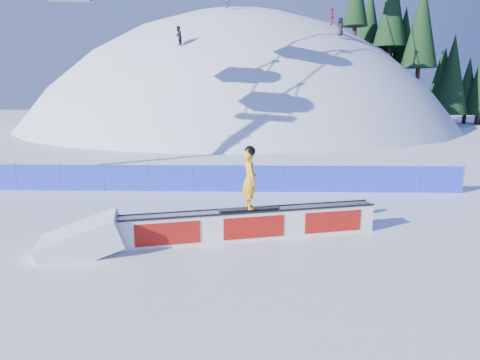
{
  "coord_description": "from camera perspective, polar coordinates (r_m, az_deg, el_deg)",
  "views": [
    {
      "loc": [
        1.62,
        -14.16,
        4.53
      ],
      "look_at": [
        1.25,
        0.26,
        1.45
      ],
      "focal_mm": 32.0,
      "sensor_mm": 36.0,
      "label": 1
    }
  ],
  "objects": [
    {
      "name": "ground",
      "position": [
        14.96,
        -4.84,
        -5.61
      ],
      "size": [
        160.0,
        160.0,
        0.0
      ],
      "primitive_type": "plane",
      "color": "white",
      "rests_on": "ground"
    },
    {
      "name": "snow_hill",
      "position": [
        60.54,
        -0.19,
        -9.78
      ],
      "size": [
        64.0,
        64.0,
        64.0
      ],
      "color": "white",
      "rests_on": "ground"
    },
    {
      "name": "snow_ramp",
      "position": [
        13.07,
        -20.18,
        -9.0
      ],
      "size": [
        2.68,
        2.03,
        1.49
      ],
      "primitive_type": null,
      "rotation": [
        0.0,
        -0.31,
        0.25
      ],
      "color": "white",
      "rests_on": "ground"
    },
    {
      "name": "rail_box",
      "position": [
        13.17,
        1.6,
        -5.9
      ],
      "size": [
        7.8,
        2.5,
        0.95
      ],
      "rotation": [
        0.0,
        0.0,
        0.25
      ],
      "color": "white",
      "rests_on": "ground"
    },
    {
      "name": "safety_fence",
      "position": [
        19.14,
        -3.42,
        0.2
      ],
      "size": [
        22.05,
        0.05,
        1.3
      ],
      "color": "#2538E6",
      "rests_on": "ground"
    },
    {
      "name": "treeline",
      "position": [
        61.86,
        25.57,
        15.09
      ],
      "size": [
        26.81,
        11.44,
        21.41
      ],
      "color": "#362215",
      "rests_on": "ground"
    },
    {
      "name": "snowboarder",
      "position": [
        12.78,
        1.3,
        0.21
      ],
      "size": [
        1.88,
        0.79,
        1.94
      ],
      "rotation": [
        0.0,
        0.0,
        1.84
      ],
      "color": "black",
      "rests_on": "rail_box"
    },
    {
      "name": "distant_skiers",
      "position": [
        44.83,
        2.94,
        20.88
      ],
      "size": [
        15.73,
        10.43,
        6.37
      ],
      "color": "black",
      "rests_on": "ground"
    }
  ]
}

